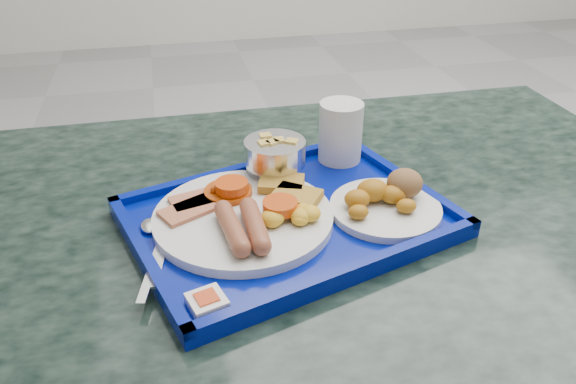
{
  "coord_description": "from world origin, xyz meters",
  "views": [
    {
      "loc": [
        -1.25,
        -1.6,
        1.3
      ],
      "look_at": [
        -1.1,
        -0.94,
        0.89
      ],
      "focal_mm": 35.0,
      "sensor_mm": 36.0,
      "label": 1
    }
  ],
  "objects_px": {
    "bread_plate": "(387,200)",
    "fruit_bowl": "(275,153)",
    "table": "(291,332)",
    "juice_cup": "(341,130)",
    "main_plate": "(248,214)",
    "tray": "(288,219)"
  },
  "relations": [
    {
      "from": "table",
      "to": "fruit_bowl",
      "type": "xyz_separation_m",
      "value": [
        0.0,
        0.12,
        0.27
      ]
    },
    {
      "from": "table",
      "to": "fruit_bowl",
      "type": "relative_size",
      "value": 13.78
    },
    {
      "from": "tray",
      "to": "bread_plate",
      "type": "relative_size",
      "value": 3.15
    },
    {
      "from": "main_plate",
      "to": "tray",
      "type": "bearing_deg",
      "value": 1.82
    },
    {
      "from": "fruit_bowl",
      "to": "juice_cup",
      "type": "relative_size",
      "value": 0.96
    },
    {
      "from": "main_plate",
      "to": "bread_plate",
      "type": "height_order",
      "value": "bread_plate"
    },
    {
      "from": "bread_plate",
      "to": "fruit_bowl",
      "type": "bearing_deg",
      "value": 136.92
    },
    {
      "from": "bread_plate",
      "to": "juice_cup",
      "type": "distance_m",
      "value": 0.17
    },
    {
      "from": "bread_plate",
      "to": "fruit_bowl",
      "type": "height_order",
      "value": "fruit_bowl"
    },
    {
      "from": "main_plate",
      "to": "juice_cup",
      "type": "height_order",
      "value": "juice_cup"
    },
    {
      "from": "tray",
      "to": "bread_plate",
      "type": "distance_m",
      "value": 0.15
    },
    {
      "from": "tray",
      "to": "table",
      "type": "bearing_deg",
      "value": -41.35
    },
    {
      "from": "table",
      "to": "bread_plate",
      "type": "height_order",
      "value": "bread_plate"
    },
    {
      "from": "tray",
      "to": "juice_cup",
      "type": "height_order",
      "value": "juice_cup"
    },
    {
      "from": "main_plate",
      "to": "bread_plate",
      "type": "distance_m",
      "value": 0.2
    },
    {
      "from": "table",
      "to": "bread_plate",
      "type": "relative_size",
      "value": 8.26
    },
    {
      "from": "tray",
      "to": "bread_plate",
      "type": "xyz_separation_m",
      "value": [
        0.14,
        -0.02,
        0.02
      ]
    },
    {
      "from": "table",
      "to": "tray",
      "type": "relative_size",
      "value": 2.62
    },
    {
      "from": "tray",
      "to": "fruit_bowl",
      "type": "bearing_deg",
      "value": 87.64
    },
    {
      "from": "tray",
      "to": "juice_cup",
      "type": "bearing_deg",
      "value": 50.9
    },
    {
      "from": "main_plate",
      "to": "fruit_bowl",
      "type": "xyz_separation_m",
      "value": [
        0.06,
        0.12,
        0.03
      ]
    },
    {
      "from": "tray",
      "to": "fruit_bowl",
      "type": "height_order",
      "value": "fruit_bowl"
    }
  ]
}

